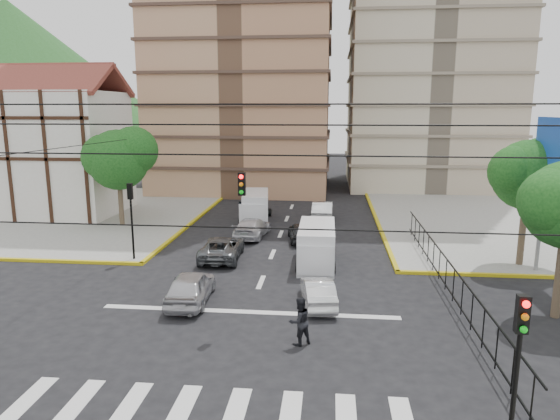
# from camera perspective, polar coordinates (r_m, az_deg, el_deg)

# --- Properties ---
(ground) EXTENTS (160.00, 160.00, 0.00)m
(ground) POSITION_cam_1_polar(r_m,az_deg,el_deg) (21.05, -4.13, -12.82)
(ground) COLOR black
(ground) RESTS_ON ground
(sidewalk_nw) EXTENTS (26.00, 26.00, 0.15)m
(sidewalk_nw) POSITION_cam_1_polar(r_m,az_deg,el_deg) (46.19, -24.76, -0.27)
(sidewalk_nw) COLOR gray
(sidewalk_nw) RESTS_ON ground
(sidewalk_ne) EXTENTS (26.00, 26.00, 0.15)m
(sidewalk_ne) POSITION_cam_1_polar(r_m,az_deg,el_deg) (43.14, 28.30, -1.37)
(sidewalk_ne) COLOR gray
(sidewalk_ne) RESTS_ON ground
(crosswalk_stripes) EXTENTS (12.00, 2.40, 0.01)m
(crosswalk_stripes) POSITION_cam_1_polar(r_m,az_deg,el_deg) (15.89, -8.12, -21.63)
(crosswalk_stripes) COLOR silver
(crosswalk_stripes) RESTS_ON ground
(stop_line) EXTENTS (13.00, 0.40, 0.01)m
(stop_line) POSITION_cam_1_polar(r_m,az_deg,el_deg) (22.13, -3.58, -11.54)
(stop_line) COLOR silver
(stop_line) RESTS_ON ground
(tudor_building) EXTENTS (10.80, 8.05, 12.23)m
(tudor_building) POSITION_cam_1_polar(r_m,az_deg,el_deg) (45.01, -24.21, 6.16)
(tudor_building) COLOR silver
(tudor_building) RESTS_ON ground
(distant_hill) EXTENTS (70.00, 70.00, 28.00)m
(distant_hill) POSITION_cam_1_polar(r_m,az_deg,el_deg) (106.49, -28.25, 13.06)
(distant_hill) COLOR #23551C
(distant_hill) RESTS_ON ground
(park_fence) EXTENTS (0.10, 22.50, 1.66)m
(park_fence) POSITION_cam_1_polar(r_m,az_deg,el_deg) (25.55, 18.31, -8.91)
(park_fence) COLOR black
(park_fence) RESTS_ON ground
(tree_park_c) EXTENTS (4.65, 3.80, 7.25)m
(tree_park_c) POSITION_cam_1_polar(r_m,az_deg,el_deg) (30.05, 26.65, 3.94)
(tree_park_c) COLOR #473828
(tree_park_c) RESTS_ON ground
(tree_tudor) EXTENTS (5.39, 4.40, 7.43)m
(tree_tudor) POSITION_cam_1_polar(r_m,az_deg,el_deg) (38.26, -17.89, 5.79)
(tree_tudor) COLOR #473828
(tree_tudor) RESTS_ON ground
(traffic_light_se) EXTENTS (0.28, 0.22, 4.40)m
(traffic_light_se) POSITION_cam_1_polar(r_m,az_deg,el_deg) (13.15, 25.57, -14.66)
(traffic_light_se) COLOR black
(traffic_light_se) RESTS_ON ground
(traffic_light_nw) EXTENTS (0.28, 0.22, 4.40)m
(traffic_light_nw) POSITION_cam_1_polar(r_m,az_deg,el_deg) (29.47, -16.66, 0.17)
(traffic_light_nw) COLOR black
(traffic_light_nw) RESTS_ON ground
(traffic_light_hanging) EXTENTS (18.00, 9.12, 0.92)m
(traffic_light_hanging) POSITION_cam_1_polar(r_m,az_deg,el_deg) (17.41, -5.56, 2.33)
(traffic_light_hanging) COLOR black
(traffic_light_hanging) RESTS_ON ground
(van_right_lane) EXTENTS (2.12, 5.03, 2.26)m
(van_right_lane) POSITION_cam_1_polar(r_m,az_deg,el_deg) (27.92, 4.20, -4.24)
(van_right_lane) COLOR silver
(van_right_lane) RESTS_ON ground
(van_left_lane) EXTENTS (2.54, 5.18, 2.24)m
(van_left_lane) POSITION_cam_1_polar(r_m,az_deg,el_deg) (39.01, -2.87, 0.30)
(van_left_lane) COLOR silver
(van_left_lane) RESTS_ON ground
(car_silver_front_left) EXTENTS (1.93, 4.36, 1.46)m
(car_silver_front_left) POSITION_cam_1_polar(r_m,az_deg,el_deg) (23.24, -10.18, -8.63)
(car_silver_front_left) COLOR #B9B9BE
(car_silver_front_left) RESTS_ON ground
(car_white_front_right) EXTENTS (1.85, 3.86, 1.22)m
(car_white_front_right) POSITION_cam_1_polar(r_m,az_deg,el_deg) (22.71, 4.36, -9.29)
(car_white_front_right) COLOR silver
(car_white_front_right) RESTS_ON ground
(car_grey_mid_left) EXTENTS (2.43, 4.89, 1.33)m
(car_grey_mid_left) POSITION_cam_1_polar(r_m,az_deg,el_deg) (29.51, -6.65, -4.29)
(car_grey_mid_left) COLOR #54585B
(car_grey_mid_left) RESTS_ON ground
(car_silver_rear_left) EXTENTS (2.30, 4.72, 1.32)m
(car_silver_rear_left) POSITION_cam_1_polar(r_m,az_deg,el_deg) (34.26, -3.22, -2.01)
(car_silver_rear_left) COLOR silver
(car_silver_rear_left) RESTS_ON ground
(car_darkgrey_mid_right) EXTENTS (2.08, 3.96, 1.29)m
(car_darkgrey_mid_right) POSITION_cam_1_polar(r_m,az_deg,el_deg) (33.12, 2.38, -2.51)
(car_darkgrey_mid_right) COLOR #232326
(car_darkgrey_mid_right) RESTS_ON ground
(car_white_rear_right) EXTENTS (1.63, 4.49, 1.47)m
(car_white_rear_right) POSITION_cam_1_polar(r_m,az_deg,el_deg) (39.61, 4.88, -0.07)
(car_white_rear_right) COLOR white
(car_white_rear_right) RESTS_ON ground
(pedestrian_crosswalk) EXTENTS (1.13, 1.09, 1.84)m
(pedestrian_crosswalk) POSITION_cam_1_polar(r_m,az_deg,el_deg) (18.98, 2.24, -12.58)
(pedestrian_crosswalk) COLOR black
(pedestrian_crosswalk) RESTS_ON ground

